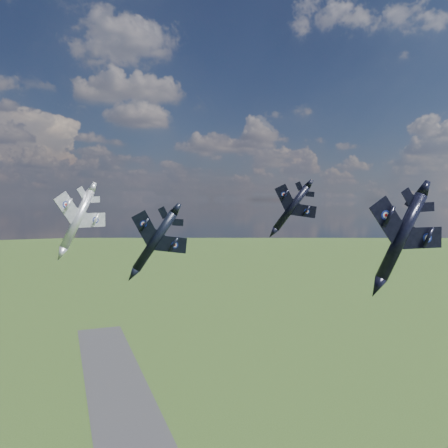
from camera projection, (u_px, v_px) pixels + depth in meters
name	position (u px, v px, depth m)	size (l,w,h in m)	color
jet_lead_navy	(155.00, 241.00, 69.24)	(10.66, 14.86, 3.07)	black
jet_right_navy	(401.00, 237.00, 54.80)	(11.62, 16.19, 3.35)	black
jet_high_navy	(291.00, 208.00, 93.01)	(10.97, 15.29, 3.16)	black
jet_left_silver	(78.00, 219.00, 76.49)	(10.98, 15.31, 3.17)	#9CA0A6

